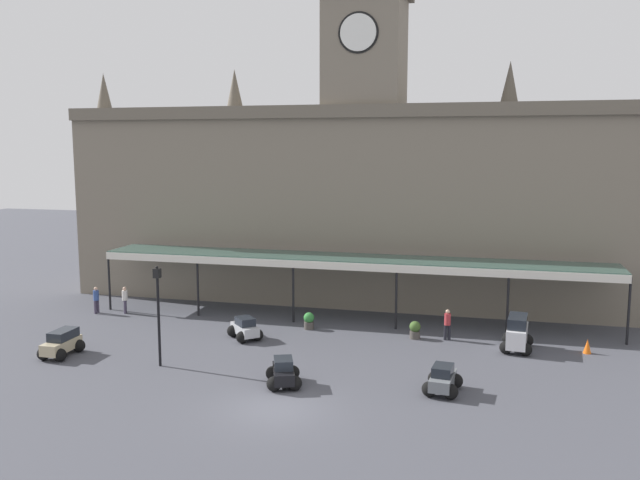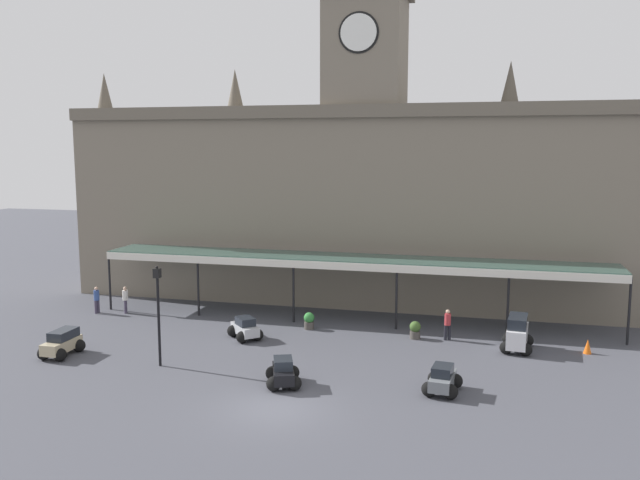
% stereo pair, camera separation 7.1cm
% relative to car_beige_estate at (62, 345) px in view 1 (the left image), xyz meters
% --- Properties ---
extents(ground_plane, '(140.00, 140.00, 0.00)m').
position_rel_car_beige_estate_xyz_m(ground_plane, '(12.36, -3.78, -0.56)').
color(ground_plane, '#474850').
extents(station_building, '(39.64, 5.56, 20.64)m').
position_rel_car_beige_estate_xyz_m(station_building, '(12.36, 15.08, 6.62)').
color(station_building, slate).
rests_on(station_building, ground).
extents(entrance_canopy, '(30.52, 3.26, 3.79)m').
position_rel_car_beige_estate_xyz_m(entrance_canopy, '(12.36, 10.19, 3.09)').
color(entrance_canopy, '#38564C').
rests_on(entrance_canopy, ground).
extents(car_beige_estate, '(1.55, 2.26, 1.27)m').
position_rel_car_beige_estate_xyz_m(car_beige_estate, '(0.00, 0.00, 0.00)').
color(car_beige_estate, tan).
rests_on(car_beige_estate, ground).
extents(car_black_sedan, '(1.93, 2.23, 1.19)m').
position_rel_car_beige_estate_xyz_m(car_black_sedan, '(11.88, -1.20, -0.06)').
color(car_black_sedan, black).
rests_on(car_black_sedan, ground).
extents(car_white_van, '(1.75, 2.48, 1.77)m').
position_rel_car_beige_estate_xyz_m(car_white_van, '(21.92, 6.56, 0.24)').
color(car_white_van, silver).
rests_on(car_white_van, ground).
extents(car_silver_sedan, '(2.20, 2.23, 1.19)m').
position_rel_car_beige_estate_xyz_m(car_silver_sedan, '(7.77, 4.99, -0.06)').
color(car_silver_sedan, '#B2B5BA').
rests_on(car_silver_sedan, ground).
extents(car_grey_sedan, '(1.65, 2.13, 1.19)m').
position_rel_car_beige_estate_xyz_m(car_grey_sedan, '(18.66, -0.35, -0.06)').
color(car_grey_sedan, slate).
rests_on(car_grey_sedan, ground).
extents(pedestrian_near_entrance, '(0.37, 0.34, 1.67)m').
position_rel_car_beige_estate_xyz_m(pedestrian_near_entrance, '(18.36, 7.48, 0.34)').
color(pedestrian_near_entrance, black).
rests_on(pedestrian_near_entrance, ground).
extents(pedestrian_crossing_forecourt, '(0.34, 0.37, 1.67)m').
position_rel_car_beige_estate_xyz_m(pedestrian_crossing_forecourt, '(-1.44, 8.36, 0.34)').
color(pedestrian_crossing_forecourt, '#3F384C').
rests_on(pedestrian_crossing_forecourt, ground).
extents(pedestrian_beside_cars, '(0.34, 0.39, 1.67)m').
position_rel_car_beige_estate_xyz_m(pedestrian_beside_cars, '(-3.15, 7.91, 0.34)').
color(pedestrian_beside_cars, '#3F384C').
rests_on(pedestrian_beside_cars, ground).
extents(victorian_lamppost, '(0.30, 0.30, 4.82)m').
position_rel_car_beige_estate_xyz_m(victorian_lamppost, '(5.46, -0.21, 2.44)').
color(victorian_lamppost, black).
rests_on(victorian_lamppost, ground).
extents(traffic_cone, '(0.40, 0.40, 0.73)m').
position_rel_car_beige_estate_xyz_m(traffic_cone, '(25.33, 6.84, -0.20)').
color(traffic_cone, orange).
rests_on(traffic_cone, ground).
extents(planter_near_kerb, '(0.60, 0.60, 0.96)m').
position_rel_car_beige_estate_xyz_m(planter_near_kerb, '(10.61, 7.71, -0.07)').
color(planter_near_kerb, '#47423D').
rests_on(planter_near_kerb, ground).
extents(planter_by_canopy, '(0.60, 0.60, 0.96)m').
position_rel_car_beige_estate_xyz_m(planter_by_canopy, '(16.66, 7.30, -0.07)').
color(planter_by_canopy, '#47423D').
rests_on(planter_by_canopy, ground).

